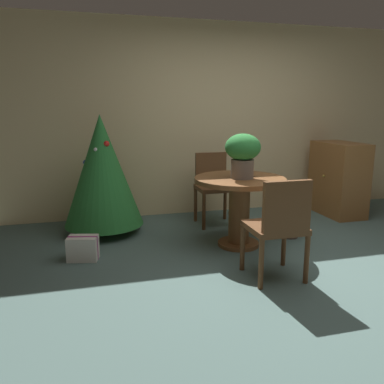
{
  "coord_description": "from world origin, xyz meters",
  "views": [
    {
      "loc": [
        -1.85,
        -3.14,
        1.5
      ],
      "look_at": [
        -0.93,
        0.28,
        0.72
      ],
      "focal_mm": 37.0,
      "sensor_mm": 36.0,
      "label": 1
    }
  ],
  "objects_px": {
    "round_dining_table": "(239,199)",
    "gift_box_cream": "(83,248)",
    "wooden_chair_far": "(213,183)",
    "wooden_cabinet": "(338,179)",
    "potted_plant": "(290,216)",
    "flower_vase": "(243,152)",
    "holiday_tree": "(102,171)",
    "wooden_chair_near": "(279,224)"
  },
  "relations": [
    {
      "from": "flower_vase",
      "to": "wooden_cabinet",
      "type": "height_order",
      "value": "flower_vase"
    },
    {
      "from": "wooden_chair_far",
      "to": "holiday_tree",
      "type": "relative_size",
      "value": 0.64
    },
    {
      "from": "wooden_chair_far",
      "to": "gift_box_cream",
      "type": "height_order",
      "value": "wooden_chair_far"
    },
    {
      "from": "wooden_chair_near",
      "to": "flower_vase",
      "type": "bearing_deg",
      "value": 89.73
    },
    {
      "from": "round_dining_table",
      "to": "gift_box_cream",
      "type": "xyz_separation_m",
      "value": [
        -1.64,
        0.01,
        -0.4
      ]
    },
    {
      "from": "round_dining_table",
      "to": "wooden_chair_near",
      "type": "relative_size",
      "value": 1.06
    },
    {
      "from": "round_dining_table",
      "to": "potted_plant",
      "type": "bearing_deg",
      "value": 9.35
    },
    {
      "from": "wooden_chair_near",
      "to": "potted_plant",
      "type": "bearing_deg",
      "value": 56.24
    },
    {
      "from": "gift_box_cream",
      "to": "potted_plant",
      "type": "bearing_deg",
      "value": 2.54
    },
    {
      "from": "holiday_tree",
      "to": "wooden_cabinet",
      "type": "relative_size",
      "value": 1.4
    },
    {
      "from": "wooden_chair_near",
      "to": "wooden_chair_far",
      "type": "distance_m",
      "value": 1.8
    },
    {
      "from": "flower_vase",
      "to": "wooden_chair_near",
      "type": "bearing_deg",
      "value": -90.27
    },
    {
      "from": "flower_vase",
      "to": "gift_box_cream",
      "type": "xyz_separation_m",
      "value": [
        -1.64,
        0.05,
        -0.91
      ]
    },
    {
      "from": "wooden_cabinet",
      "to": "wooden_chair_near",
      "type": "bearing_deg",
      "value": -135.78
    },
    {
      "from": "flower_vase",
      "to": "round_dining_table",
      "type": "bearing_deg",
      "value": 95.18
    },
    {
      "from": "flower_vase",
      "to": "potted_plant",
      "type": "distance_m",
      "value": 1.04
    },
    {
      "from": "wooden_chair_near",
      "to": "gift_box_cream",
      "type": "relative_size",
      "value": 2.81
    },
    {
      "from": "wooden_chair_far",
      "to": "wooden_cabinet",
      "type": "bearing_deg",
      "value": -1.31
    },
    {
      "from": "holiday_tree",
      "to": "wooden_chair_near",
      "type": "bearing_deg",
      "value": -51.42
    },
    {
      "from": "flower_vase",
      "to": "wooden_chair_far",
      "type": "distance_m",
      "value": 1.07
    },
    {
      "from": "flower_vase",
      "to": "gift_box_cream",
      "type": "bearing_deg",
      "value": 178.1
    },
    {
      "from": "flower_vase",
      "to": "potted_plant",
      "type": "bearing_deg",
      "value": 13.1
    },
    {
      "from": "wooden_cabinet",
      "to": "potted_plant",
      "type": "distance_m",
      "value": 1.37
    },
    {
      "from": "round_dining_table",
      "to": "gift_box_cream",
      "type": "distance_m",
      "value": 1.69
    },
    {
      "from": "round_dining_table",
      "to": "wooden_cabinet",
      "type": "height_order",
      "value": "wooden_cabinet"
    },
    {
      "from": "wooden_chair_far",
      "to": "potted_plant",
      "type": "height_order",
      "value": "wooden_chair_far"
    },
    {
      "from": "wooden_chair_far",
      "to": "wooden_cabinet",
      "type": "height_order",
      "value": "wooden_cabinet"
    },
    {
      "from": "round_dining_table",
      "to": "wooden_chair_far",
      "type": "distance_m",
      "value": 0.89
    },
    {
      "from": "wooden_chair_near",
      "to": "potted_plant",
      "type": "height_order",
      "value": "wooden_chair_near"
    },
    {
      "from": "wooden_chair_near",
      "to": "wooden_chair_far",
      "type": "relative_size",
      "value": 1.0
    },
    {
      "from": "gift_box_cream",
      "to": "potted_plant",
      "type": "height_order",
      "value": "potted_plant"
    },
    {
      "from": "round_dining_table",
      "to": "wooden_chair_far",
      "type": "relative_size",
      "value": 1.07
    },
    {
      "from": "wooden_chair_near",
      "to": "wooden_chair_far",
      "type": "xyz_separation_m",
      "value": [
        0.0,
        1.8,
        0.01
      ]
    },
    {
      "from": "holiday_tree",
      "to": "wooden_cabinet",
      "type": "height_order",
      "value": "holiday_tree"
    },
    {
      "from": "round_dining_table",
      "to": "gift_box_cream",
      "type": "height_order",
      "value": "round_dining_table"
    },
    {
      "from": "flower_vase",
      "to": "wooden_chair_far",
      "type": "xyz_separation_m",
      "value": [
        -0.0,
        0.94,
        -0.51
      ]
    },
    {
      "from": "wooden_chair_near",
      "to": "wooden_chair_far",
      "type": "bearing_deg",
      "value": 90.0
    },
    {
      "from": "flower_vase",
      "to": "holiday_tree",
      "type": "distance_m",
      "value": 1.67
    },
    {
      "from": "gift_box_cream",
      "to": "flower_vase",
      "type": "bearing_deg",
      "value": -1.9
    },
    {
      "from": "gift_box_cream",
      "to": "potted_plant",
      "type": "xyz_separation_m",
      "value": [
        2.32,
        0.1,
        0.13
      ]
    },
    {
      "from": "gift_box_cream",
      "to": "wooden_cabinet",
      "type": "height_order",
      "value": "wooden_cabinet"
    },
    {
      "from": "round_dining_table",
      "to": "gift_box_cream",
      "type": "relative_size",
      "value": 2.98
    }
  ]
}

